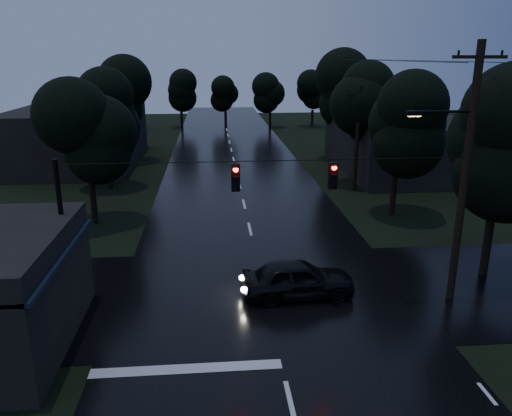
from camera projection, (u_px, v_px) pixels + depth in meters
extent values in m
cube|color=black|center=(240.00, 186.00, 37.82)|extent=(12.00, 120.00, 0.02)
cube|color=black|center=(265.00, 293.00, 20.68)|extent=(60.00, 9.00, 0.02)
cube|color=black|center=(62.00, 255.00, 16.28)|extent=(0.30, 7.00, 0.15)
cylinder|color=black|center=(32.00, 353.00, 13.91)|extent=(0.10, 0.10, 3.00)
cylinder|color=black|center=(83.00, 266.00, 19.62)|extent=(0.10, 0.10, 3.00)
cube|color=#E9CA5D|center=(49.00, 296.00, 15.06)|extent=(0.06, 1.60, 0.50)
cube|color=#E9CA5D|center=(73.00, 261.00, 17.63)|extent=(0.06, 1.20, 0.50)
cube|color=black|center=(402.00, 145.00, 42.18)|extent=(10.00, 14.00, 4.40)
cube|color=black|center=(80.00, 135.00, 45.42)|extent=(10.00, 16.00, 5.00)
cylinder|color=black|center=(465.00, 178.00, 18.90)|extent=(0.30, 0.30, 10.00)
cube|color=black|center=(480.00, 57.00, 17.61)|extent=(2.00, 0.12, 0.12)
cylinder|color=black|center=(444.00, 112.00, 18.08)|extent=(2.20, 0.10, 0.10)
cube|color=black|center=(415.00, 113.00, 18.00)|extent=(0.60, 0.25, 0.18)
cube|color=#FFB266|center=(414.00, 116.00, 18.03)|extent=(0.45, 0.18, 0.03)
cylinder|color=black|center=(357.00, 139.00, 35.53)|extent=(0.30, 0.30, 7.50)
cube|color=black|center=(360.00, 94.00, 34.61)|extent=(2.00, 0.12, 0.12)
cylinder|color=black|center=(64.00, 240.00, 18.21)|extent=(0.18, 0.18, 6.00)
cylinder|color=black|center=(269.00, 161.00, 18.03)|extent=(15.00, 0.03, 0.03)
cube|color=black|center=(236.00, 178.00, 18.10)|extent=(0.32, 0.25, 1.00)
sphere|color=#FF0C07|center=(236.00, 179.00, 17.96)|extent=(0.18, 0.18, 0.18)
cube|color=black|center=(333.00, 176.00, 18.41)|extent=(0.32, 0.25, 1.00)
sphere|color=#FF0C07|center=(334.00, 177.00, 18.26)|extent=(0.18, 0.18, 0.18)
cylinder|color=black|center=(487.00, 245.00, 22.07)|extent=(0.36, 0.36, 2.80)
sphere|color=black|center=(498.00, 170.00, 21.08)|extent=(4.48, 4.48, 4.48)
sphere|color=black|center=(502.00, 142.00, 20.73)|extent=(4.48, 4.48, 4.48)
sphere|color=black|center=(506.00, 113.00, 20.38)|extent=(4.48, 4.48, 4.48)
cylinder|color=black|center=(93.00, 203.00, 29.07)|extent=(0.36, 0.36, 2.45)
sphere|color=black|center=(88.00, 152.00, 28.20)|extent=(3.92, 3.92, 3.92)
sphere|color=black|center=(87.00, 134.00, 27.90)|extent=(3.92, 3.92, 3.92)
sphere|color=black|center=(85.00, 115.00, 27.59)|extent=(3.92, 3.92, 3.92)
cylinder|color=black|center=(109.00, 171.00, 36.62)|extent=(0.36, 0.36, 2.62)
sphere|color=black|center=(105.00, 128.00, 35.68)|extent=(4.20, 4.20, 4.20)
sphere|color=black|center=(104.00, 112.00, 35.35)|extent=(4.20, 4.20, 4.20)
sphere|color=black|center=(102.00, 96.00, 35.03)|extent=(4.20, 4.20, 4.20)
cylinder|color=black|center=(123.00, 147.00, 46.06)|extent=(0.36, 0.36, 2.80)
sphere|color=black|center=(120.00, 109.00, 45.07)|extent=(4.48, 4.48, 4.48)
sphere|color=black|center=(119.00, 96.00, 44.72)|extent=(4.48, 4.48, 4.48)
sphere|color=black|center=(118.00, 82.00, 44.37)|extent=(4.48, 4.48, 4.48)
cylinder|color=black|center=(393.00, 194.00, 30.58)|extent=(0.36, 0.36, 2.62)
sphere|color=black|center=(398.00, 142.00, 29.65)|extent=(4.20, 4.20, 4.20)
sphere|color=black|center=(399.00, 123.00, 29.32)|extent=(4.20, 4.20, 4.20)
sphere|color=black|center=(401.00, 104.00, 28.99)|extent=(4.20, 4.20, 4.20)
cylinder|color=black|center=(364.00, 165.00, 38.23)|extent=(0.36, 0.36, 2.80)
sphere|color=black|center=(367.00, 121.00, 37.24)|extent=(4.48, 4.48, 4.48)
sphere|color=black|center=(368.00, 104.00, 36.88)|extent=(4.48, 4.48, 4.48)
sphere|color=black|center=(369.00, 88.00, 36.53)|extent=(4.48, 4.48, 4.48)
cylinder|color=black|center=(340.00, 142.00, 47.78)|extent=(0.36, 0.36, 2.97)
sphere|color=black|center=(341.00, 104.00, 46.72)|extent=(4.76, 4.76, 4.76)
sphere|color=black|center=(342.00, 90.00, 46.35)|extent=(4.76, 4.76, 4.76)
sphere|color=black|center=(343.00, 76.00, 45.98)|extent=(4.76, 4.76, 4.76)
imported|color=black|center=(298.00, 279.00, 20.22)|extent=(4.66, 2.09, 1.56)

